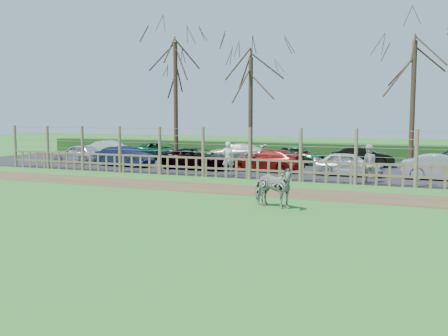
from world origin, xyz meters
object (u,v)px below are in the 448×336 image
at_px(car_4, 348,164).
at_px(car_5, 442,167).
at_px(visitor_b, 368,163).
at_px(car_10, 297,155).
at_px(zebra, 273,187).
at_px(tree_left, 175,74).
at_px(car_2, 198,159).
at_px(tree_mid, 251,85).
at_px(visitor_a, 228,159).
at_px(car_9, 236,152).
at_px(car_3, 267,160).
at_px(car_8, 162,151).
at_px(car_1, 125,156).
at_px(car_7, 111,149).
at_px(car_11, 363,157).
at_px(car_0, 79,154).
at_px(tree_right, 414,74).

bearing_deg(car_4, car_5, -88.82).
relative_size(visitor_b, car_10, 0.49).
relative_size(zebra, car_5, 0.45).
bearing_deg(tree_left, car_2, -34.41).
bearing_deg(tree_mid, visitor_a, -83.22).
bearing_deg(car_9, tree_left, -39.81).
relative_size(car_3, car_5, 1.14).
height_order(car_2, car_8, same).
height_order(tree_left, car_5, tree_left).
distance_m(car_1, car_2, 4.81).
height_order(car_7, car_8, same).
height_order(car_1, car_5, same).
bearing_deg(car_3, car_11, 143.35).
relative_size(zebra, visitor_b, 0.95).
xyz_separation_m(car_4, car_11, (0.01, 5.18, 0.00)).
xyz_separation_m(tree_mid, visitor_a, (0.57, -4.82, -3.96)).
height_order(zebra, car_3, zebra).
bearing_deg(car_0, zebra, 61.55).
height_order(tree_left, visitor_b, tree_left).
height_order(car_2, car_11, same).
xyz_separation_m(car_3, car_7, (-13.77, 4.87, 0.00)).
relative_size(car_5, car_10, 1.03).
height_order(visitor_b, car_4, visitor_b).
bearing_deg(zebra, tree_right, 0.18).
distance_m(tree_right, car_10, 8.36).
bearing_deg(visitor_a, tree_right, -157.37).
bearing_deg(tree_mid, visitor_b, -32.83).
height_order(car_1, car_2, same).
bearing_deg(car_8, car_10, -85.33).
xyz_separation_m(zebra, car_1, (-12.39, 9.59, -0.05)).
height_order(car_4, car_5, same).
height_order(visitor_a, car_0, visitor_a).
distance_m(visitor_b, car_7, 20.81).
distance_m(tree_mid, car_5, 11.64).
bearing_deg(car_3, car_4, 91.42).
bearing_deg(tree_left, car_11, 18.86).
xyz_separation_m(car_5, car_11, (-4.35, 5.12, 0.00)).
height_order(car_0, car_5, same).
height_order(tree_right, car_2, tree_right).
relative_size(tree_mid, tree_right, 0.93).
xyz_separation_m(car_8, car_9, (5.28, 0.62, 0.00)).
relative_size(visitor_b, car_9, 0.42).
bearing_deg(car_1, visitor_b, -93.01).
relative_size(visitor_a, car_8, 0.40).
bearing_deg(car_1, car_7, 46.85).
height_order(zebra, car_9, zebra).
height_order(car_0, car_4, same).
height_order(tree_right, car_1, tree_right).
bearing_deg(tree_left, car_9, 58.14).
height_order(car_4, car_11, same).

